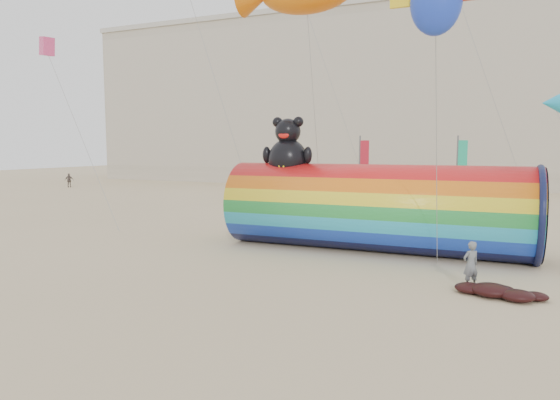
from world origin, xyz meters
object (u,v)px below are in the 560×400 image
at_px(hotel_building, 327,102).
at_px(fabric_bundle, 498,291).
at_px(windsock_assembly, 374,205).
at_px(kite_handler, 471,265).

height_order(hotel_building, fabric_bundle, hotel_building).
height_order(windsock_assembly, fabric_bundle, windsock_assembly).
distance_m(hotel_building, kite_handler, 50.68).
relative_size(hotel_building, fabric_bundle, 23.06).
xyz_separation_m(hotel_building, windsock_assembly, (15.52, -41.17, -8.34)).
bearing_deg(windsock_assembly, kite_handler, -47.89).
distance_m(windsock_assembly, fabric_bundle, 7.44).
bearing_deg(fabric_bundle, kite_handler, 139.95).
bearing_deg(fabric_bundle, hotel_building, 113.80).
relative_size(hotel_building, kite_handler, 39.84).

